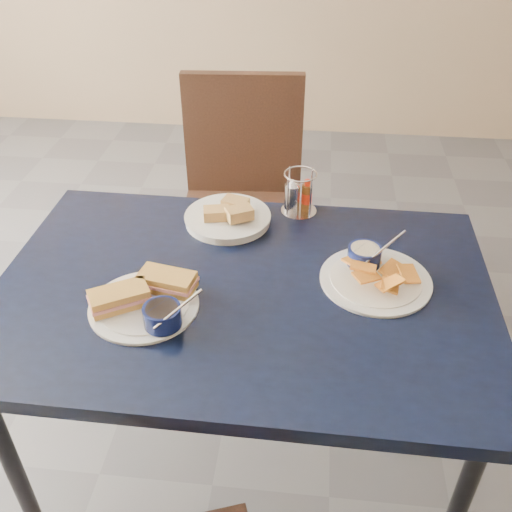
# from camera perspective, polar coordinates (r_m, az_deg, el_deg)

# --- Properties ---
(ground) EXTENTS (6.00, 6.00, 0.00)m
(ground) POSITION_cam_1_polar(r_m,az_deg,el_deg) (2.16, -2.94, -14.91)
(ground) COLOR #515156
(ground) RESTS_ON ground
(dining_table) EXTENTS (1.29, 0.87, 0.75)m
(dining_table) POSITION_cam_1_polar(r_m,az_deg,el_deg) (1.51, -1.30, -4.86)
(dining_table) COLOR black
(dining_table) RESTS_ON ground
(chair_far) EXTENTS (0.50, 0.48, 0.99)m
(chair_far) POSITION_cam_1_polar(r_m,az_deg,el_deg) (2.27, -1.20, 6.85)
(chair_far) COLOR black
(chair_far) RESTS_ON ground
(sandwich_plate) EXTENTS (0.30, 0.27, 0.12)m
(sandwich_plate) POSITION_cam_1_polar(r_m,az_deg,el_deg) (1.42, -10.81, -4.31)
(sandwich_plate) COLOR white
(sandwich_plate) RESTS_ON dining_table
(plantain_plate) EXTENTS (0.29, 0.29, 0.12)m
(plantain_plate) POSITION_cam_1_polar(r_m,az_deg,el_deg) (1.52, 11.56, -1.50)
(plantain_plate) COLOR white
(plantain_plate) RESTS_ON dining_table
(bread_basket) EXTENTS (0.25, 0.25, 0.07)m
(bread_basket) POSITION_cam_1_polar(r_m,az_deg,el_deg) (1.71, -2.78, 3.93)
(bread_basket) COLOR white
(bread_basket) RESTS_ON dining_table
(condiment_caddy) EXTENTS (0.11, 0.11, 0.14)m
(condiment_caddy) POSITION_cam_1_polar(r_m,az_deg,el_deg) (1.75, 4.21, 6.04)
(condiment_caddy) COLOR silver
(condiment_caddy) RESTS_ON dining_table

